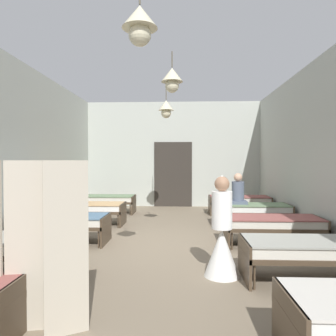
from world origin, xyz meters
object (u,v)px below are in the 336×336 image
(bed_right_row_2, at_px, (273,224))
(bed_right_row_3, at_px, (252,209))
(bed_left_row_3, at_px, (88,208))
(bed_right_row_4, at_px, (239,200))
(bed_left_row_1, at_px, (13,246))
(nurse_near_aisle, at_px, (222,240))
(bed_right_row_1, at_px, (311,250))
(bed_left_row_2, at_px, (61,222))
(privacy_screen, at_px, (25,247))
(patient_seated_primary, at_px, (238,192))
(bed_left_row_4, at_px, (105,200))

(bed_right_row_2, distance_m, bed_right_row_3, 1.86)
(bed_left_row_3, bearing_deg, bed_right_row_4, 23.34)
(bed_left_row_1, relative_size, nurse_near_aisle, 1.28)
(bed_right_row_1, height_order, bed_left_row_2, same)
(bed_left_row_3, distance_m, privacy_screen, 5.32)
(privacy_screen, bearing_deg, bed_right_row_3, 46.86)
(bed_right_row_1, xyz_separation_m, privacy_screen, (-3.36, -1.50, 0.41))
(privacy_screen, bearing_deg, bed_left_row_3, 89.95)
(bed_left_row_2, distance_m, bed_left_row_3, 1.86)
(bed_right_row_1, xyz_separation_m, bed_left_row_2, (-4.31, 1.86, 0.00))
(bed_left_row_2, distance_m, nurse_near_aisle, 3.53)
(bed_right_row_2, xyz_separation_m, bed_right_row_3, (0.00, 1.86, 0.00))
(bed_left_row_3, relative_size, bed_right_row_4, 1.00)
(bed_left_row_3, bearing_deg, privacy_screen, -79.68)
(patient_seated_primary, bearing_deg, bed_left_row_3, -178.56)
(bed_left_row_3, distance_m, bed_right_row_4, 4.69)
(bed_left_row_3, bearing_deg, patient_seated_primary, 1.44)
(bed_left_row_1, height_order, patient_seated_primary, patient_seated_primary)
(bed_left_row_3, height_order, bed_right_row_4, same)
(bed_left_row_2, relative_size, privacy_screen, 1.12)
(bed_left_row_1, xyz_separation_m, nurse_near_aisle, (3.07, 0.12, 0.09))
(bed_left_row_1, bearing_deg, patient_seated_primary, 43.97)
(bed_left_row_4, distance_m, patient_seated_primary, 4.36)
(bed_right_row_1, distance_m, bed_left_row_3, 5.69)
(bed_left_row_3, distance_m, bed_right_row_3, 4.31)
(bed_left_row_1, xyz_separation_m, bed_left_row_3, (0.00, 3.72, 0.00))
(bed_right_row_3, height_order, bed_right_row_4, same)
(bed_left_row_1, distance_m, privacy_screen, 1.82)
(bed_left_row_1, bearing_deg, nurse_near_aisle, 2.27)
(bed_left_row_1, distance_m, bed_right_row_4, 7.05)
(bed_right_row_2, relative_size, privacy_screen, 1.12)
(patient_seated_primary, bearing_deg, bed_left_row_4, 156.04)
(bed_left_row_3, height_order, nurse_near_aisle, nurse_near_aisle)
(bed_left_row_1, distance_m, bed_right_row_1, 4.31)
(bed_left_row_4, distance_m, bed_right_row_4, 4.31)
(bed_right_row_3, bearing_deg, bed_left_row_1, -139.20)
(bed_right_row_1, distance_m, bed_right_row_3, 3.72)
(bed_right_row_3, bearing_deg, nurse_near_aisle, -108.96)
(privacy_screen, bearing_deg, patient_seated_primary, 50.13)
(bed_right_row_1, relative_size, bed_right_row_2, 1.00)
(patient_seated_primary, xyz_separation_m, privacy_screen, (-3.01, -5.32, -0.02))
(bed_right_row_2, distance_m, bed_left_row_4, 5.69)
(bed_right_row_2, distance_m, bed_left_row_3, 4.69)
(bed_right_row_2, height_order, privacy_screen, privacy_screen)
(bed_right_row_3, xyz_separation_m, privacy_screen, (-3.36, -5.22, 0.41))
(bed_right_row_4, bearing_deg, bed_right_row_2, -90.00)
(bed_right_row_1, bearing_deg, bed_left_row_4, 127.68)
(bed_left_row_4, bearing_deg, patient_seated_primary, -23.96)
(nurse_near_aisle, distance_m, patient_seated_primary, 3.82)
(bed_right_row_4, bearing_deg, bed_left_row_3, -156.66)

